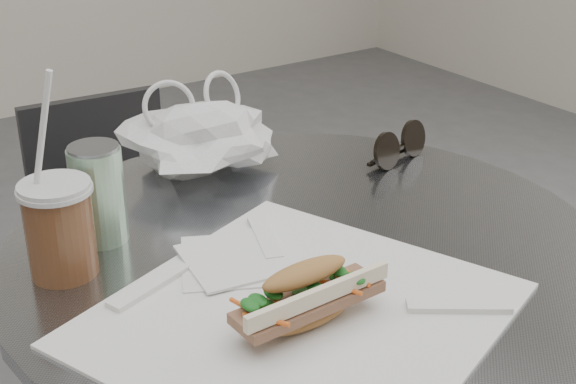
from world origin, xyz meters
TOP-DOWN VIEW (x-y plane):
  - chair_far at (0.02, 0.86)m, footprint 0.37×0.38m
  - sandwich_paper at (-0.10, 0.07)m, footprint 0.51×0.50m
  - banh_mi at (-0.11, 0.05)m, footprint 0.21×0.09m
  - iced_coffee at (-0.28, 0.30)m, footprint 0.08×0.08m
  - sunglasses at (0.27, 0.33)m, footprint 0.13×0.06m
  - plastic_bag at (-0.00, 0.45)m, footprint 0.22×0.17m
  - napkin_stack at (-0.10, 0.20)m, footprint 0.17×0.17m
  - drink_can at (-0.21, 0.35)m, footprint 0.07×0.07m

SIDE VIEW (x-z plane):
  - chair_far at x=0.02m, z-range -0.04..0.67m
  - sandwich_paper at x=-0.10m, z-range 0.74..0.74m
  - napkin_stack at x=-0.10m, z-range 0.74..0.75m
  - sunglasses at x=0.27m, z-range 0.73..0.79m
  - banh_mi at x=-0.11m, z-range 0.74..0.81m
  - plastic_bag at x=0.00m, z-range 0.74..0.85m
  - iced_coffee at x=-0.28m, z-range 0.68..0.92m
  - drink_can at x=-0.21m, z-range 0.74..0.87m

